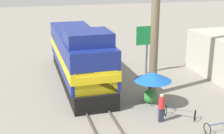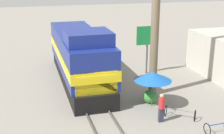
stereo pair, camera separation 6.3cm
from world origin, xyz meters
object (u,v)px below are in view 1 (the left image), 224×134
at_px(billboard_sign, 147,39).
at_px(bicycle, 180,113).
at_px(locomotive, 80,57).
at_px(bicycle_spare, 220,126).
at_px(utility_pole, 156,11).
at_px(vendor_umbrella, 153,76).
at_px(person_bystander, 161,107).

bearing_deg(billboard_sign, bicycle, -98.24).
distance_m(locomotive, bicycle_spare, 11.72).
height_order(locomotive, bicycle_spare, locomotive).
height_order(utility_pole, vendor_umbrella, utility_pole).
bearing_deg(person_bystander, bicycle_spare, -37.98).
xyz_separation_m(utility_pole, bicycle_spare, (1.43, -6.08, -5.61)).
relative_size(locomotive, bicycle_spare, 7.39).
distance_m(utility_pole, billboard_sign, 5.59).
relative_size(locomotive, person_bystander, 7.09).
distance_m(locomotive, vendor_umbrella, 6.83).
xyz_separation_m(person_bystander, bicycle_spare, (2.60, -2.03, -0.63)).
xyz_separation_m(vendor_umbrella, bicycle_spare, (2.27, -4.18, -1.74)).
height_order(utility_pole, person_bystander, utility_pole).
bearing_deg(utility_pole, billboard_sign, 73.40).
xyz_separation_m(locomotive, bicycle, (4.65, -7.80, -1.75)).
bearing_deg(person_bystander, vendor_umbrella, 81.42).
relative_size(vendor_umbrella, billboard_sign, 0.59).
xyz_separation_m(utility_pole, billboard_sign, (1.37, 4.58, -2.89)).
relative_size(utility_pole, person_bystander, 6.69).
xyz_separation_m(locomotive, vendor_umbrella, (3.67, -5.76, -0.02)).
height_order(person_bystander, bicycle_spare, person_bystander).
bearing_deg(vendor_umbrella, locomotive, 122.52).
bearing_deg(billboard_sign, person_bystander, -106.37).
bearing_deg(billboard_sign, locomotive, -173.00).
bearing_deg(utility_pole, bicycle_spare, -76.79).
bearing_deg(person_bystander, locomotive, 112.92).
xyz_separation_m(vendor_umbrella, bicycle, (0.98, -2.04, -1.74)).
bearing_deg(bicycle, utility_pole, -140.03).
bearing_deg(bicycle, billboard_sign, -150.20).
bearing_deg(bicycle, vendor_umbrella, -116.34).
distance_m(locomotive, person_bystander, 8.67).
height_order(person_bystander, bicycle, person_bystander).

